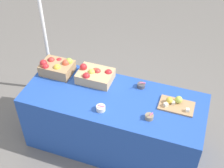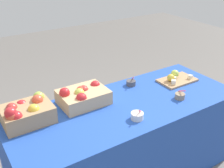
{
  "view_description": "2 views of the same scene",
  "coord_description": "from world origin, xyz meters",
  "views": [
    {
      "loc": [
        0.74,
        -2.17,
        2.91
      ],
      "look_at": [
        -0.0,
        -0.03,
        0.95
      ],
      "focal_mm": 49.08,
      "sensor_mm": 36.0,
      "label": 1
    },
    {
      "loc": [
        -1.11,
        -1.51,
        1.86
      ],
      "look_at": [
        -0.12,
        0.03,
        0.93
      ],
      "focal_mm": 43.97,
      "sensor_mm": 36.0,
      "label": 2
    }
  ],
  "objects": [
    {
      "name": "table",
      "position": [
        0.0,
        0.0,
        0.37
      ],
      "size": [
        1.9,
        0.76,
        0.74
      ],
      "primitive_type": "cube",
      "color": "#234CAD",
      "rests_on": "ground_plane"
    },
    {
      "name": "apple_crate_left",
      "position": [
        -0.74,
        0.18,
        0.82
      ],
      "size": [
        0.35,
        0.26,
        0.19
      ],
      "color": "tan",
      "rests_on": "table"
    },
    {
      "name": "apple_crate_middle",
      "position": [
        -0.28,
        0.2,
        0.81
      ],
      "size": [
        0.37,
        0.28,
        0.17
      ],
      "color": "tan",
      "rests_on": "table"
    },
    {
      "name": "cutting_board_front",
      "position": [
        0.63,
        0.09,
        0.77
      ],
      "size": [
        0.35,
        0.21,
        0.09
      ],
      "color": "tan",
      "rests_on": "table"
    },
    {
      "name": "sample_bowl_near",
      "position": [
        0.42,
        -0.16,
        0.76
      ],
      "size": [
        0.08,
        0.08,
        0.09
      ],
      "color": "gray",
      "rests_on": "table"
    },
    {
      "name": "sample_bowl_mid",
      "position": [
        0.23,
        0.25,
        0.76
      ],
      "size": [
        0.09,
        0.09,
        0.1
      ],
      "color": "#4C4C51",
      "rests_on": "table"
    },
    {
      "name": "sample_bowl_far",
      "position": [
        -0.06,
        -0.21,
        0.77
      ],
      "size": [
        0.09,
        0.09,
        0.1
      ],
      "color": "silver",
      "rests_on": "table"
    }
  ]
}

